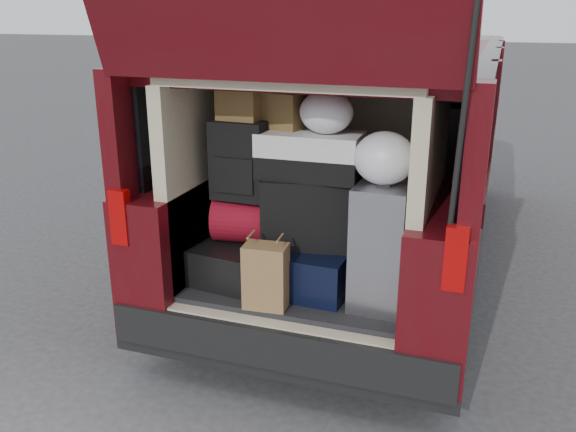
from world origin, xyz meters
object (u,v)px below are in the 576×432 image
(kraft_bag, at_px, (266,276))
(black_soft_case, at_px, (313,210))
(navy_hardshell, at_px, (313,265))
(black_hardshell, at_px, (239,259))
(red_duffel, at_px, (251,219))
(backpack, at_px, (240,160))
(silver_roller, at_px, (384,243))
(twotone_duffel, at_px, (310,155))

(kraft_bag, xyz_separation_m, black_soft_case, (0.14, 0.37, 0.27))
(navy_hardshell, bearing_deg, black_hardshell, -174.07)
(black_hardshell, xyz_separation_m, red_duffel, (0.07, 0.03, 0.25))
(red_duffel, height_order, backpack, backpack)
(silver_roller, bearing_deg, black_hardshell, -179.92)
(navy_hardshell, relative_size, kraft_bag, 1.61)
(black_hardshell, xyz_separation_m, black_soft_case, (0.43, 0.05, 0.33))
(navy_hardshell, distance_m, twotone_duffel, 0.64)
(backpack, bearing_deg, red_duffel, 47.85)
(twotone_duffel, bearing_deg, black_soft_case, 49.11)
(silver_roller, xyz_separation_m, twotone_duffel, (-0.44, 0.07, 0.43))
(black_hardshell, bearing_deg, silver_roller, 4.37)
(black_hardshell, distance_m, red_duffel, 0.26)
(silver_roller, xyz_separation_m, red_duffel, (-0.79, 0.07, 0.02))
(black_hardshell, height_order, twotone_duffel, twotone_duffel)
(silver_roller, bearing_deg, red_duffel, 177.73)
(silver_roller, relative_size, red_duffel, 1.59)
(kraft_bag, bearing_deg, silver_roller, 21.32)
(black_hardshell, relative_size, silver_roller, 0.82)
(silver_roller, height_order, twotone_duffel, twotone_duffel)
(red_duffel, xyz_separation_m, backpack, (-0.04, -0.04, 0.36))
(kraft_bag, relative_size, twotone_duffel, 0.63)
(silver_roller, distance_m, backpack, 0.91)
(black_hardshell, relative_size, red_duffel, 1.30)
(kraft_bag, bearing_deg, navy_hardshell, 61.27)
(silver_roller, relative_size, kraft_bag, 1.90)
(black_hardshell, relative_size, backpack, 1.24)
(black_soft_case, bearing_deg, black_hardshell, 175.77)
(navy_hardshell, height_order, black_soft_case, black_soft_case)
(red_duffel, distance_m, twotone_duffel, 0.54)
(kraft_bag, relative_size, backpack, 0.80)
(kraft_bag, bearing_deg, black_soft_case, 64.18)
(black_hardshell, height_order, silver_roller, silver_roller)
(twotone_duffel, bearing_deg, silver_roller, -10.68)
(red_duffel, bearing_deg, black_hardshell, -164.51)
(kraft_bag, distance_m, black_soft_case, 0.48)
(navy_hardshell, relative_size, silver_roller, 0.85)
(backpack, bearing_deg, navy_hardshell, 6.35)
(black_hardshell, bearing_deg, kraft_bag, -40.45)
(red_duffel, bearing_deg, twotone_duffel, -7.47)
(kraft_bag, bearing_deg, red_duffel, 118.26)
(backpack, relative_size, twotone_duffel, 0.79)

